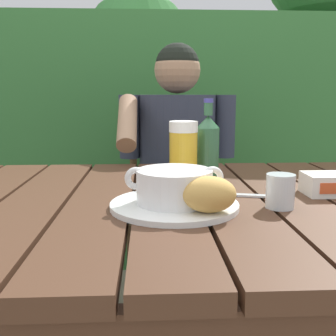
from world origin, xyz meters
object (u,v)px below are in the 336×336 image
at_px(beer_bottle, 208,146).
at_px(butter_tub, 329,184).
at_px(chair_near_diner, 174,205).
at_px(bread_roll, 209,194).
at_px(soup_bowl, 174,185).
at_px(water_glass_small, 280,191).
at_px(serving_plate, 174,205).
at_px(table_knife, 230,195).
at_px(person_eating, 177,162).
at_px(beer_glass, 183,152).

distance_m(beer_bottle, butter_tub, 0.35).
bearing_deg(chair_near_diner, bread_roll, -90.16).
bearing_deg(soup_bowl, water_glass_small, -3.12).
xyz_separation_m(serving_plate, soup_bowl, (0.00, -0.00, 0.04)).
xyz_separation_m(chair_near_diner, table_knife, (0.07, -0.90, 0.28)).
bearing_deg(beer_bottle, person_eating, 95.91).
height_order(soup_bowl, butter_tub, soup_bowl).
bearing_deg(bread_roll, beer_glass, 94.18).
height_order(bread_roll, beer_bottle, beer_bottle).
height_order(person_eating, water_glass_small, person_eating).
height_order(bread_roll, beer_glass, beer_glass).
xyz_separation_m(soup_bowl, beer_bottle, (0.12, 0.30, 0.05)).
height_order(serving_plate, bread_roll, bread_roll).
bearing_deg(beer_glass, bread_roll, -85.82).
bearing_deg(soup_bowl, chair_near_diner, 86.09).
height_order(water_glass_small, butter_tub, water_glass_small).
height_order(person_eating, soup_bowl, person_eating).
bearing_deg(butter_tub, beer_glass, 156.80).
xyz_separation_m(beer_glass, beer_bottle, (0.08, 0.05, 0.01)).
relative_size(soup_bowl, bread_roll, 1.95).
relative_size(bread_roll, water_glass_small, 1.47).
bearing_deg(bread_roll, butter_tub, 28.08).
height_order(person_eating, butter_tub, person_eating).
xyz_separation_m(serving_plate, beer_glass, (0.04, 0.25, 0.08)).
relative_size(serving_plate, beer_glass, 1.64).
height_order(serving_plate, soup_bowl, soup_bowl).
bearing_deg(water_glass_small, beer_bottle, 110.17).
relative_size(bread_roll, beer_bottle, 0.47).
distance_m(chair_near_diner, beer_bottle, 0.79).
xyz_separation_m(bread_roll, beer_glass, (-0.02, 0.32, 0.04)).
distance_m(bread_roll, water_glass_small, 0.18).
bearing_deg(soup_bowl, beer_bottle, 68.60).
height_order(chair_near_diner, beer_glass, chair_near_diner).
height_order(chair_near_diner, table_knife, chair_near_diner).
bearing_deg(chair_near_diner, water_glass_small, -80.85).
xyz_separation_m(chair_near_diner, serving_plate, (-0.07, -1.00, 0.29)).
distance_m(person_eating, soup_bowl, 0.80).
height_order(chair_near_diner, serving_plate, chair_near_diner).
relative_size(person_eating, butter_tub, 9.91).
bearing_deg(serving_plate, beer_bottle, 68.60).
distance_m(soup_bowl, beer_glass, 0.25).
bearing_deg(butter_tub, person_eating, 114.98).
bearing_deg(bread_roll, serving_plate, 130.60).
bearing_deg(water_glass_small, beer_glass, 126.07).
xyz_separation_m(chair_near_diner, soup_bowl, (-0.07, -1.00, 0.33)).
relative_size(chair_near_diner, beer_bottle, 3.95).
xyz_separation_m(bread_roll, water_glass_small, (0.17, 0.06, -0.01)).
relative_size(person_eating, table_knife, 7.09).
bearing_deg(soup_bowl, person_eating, 85.32).
relative_size(beer_bottle, table_knife, 1.39).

